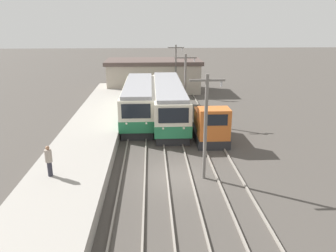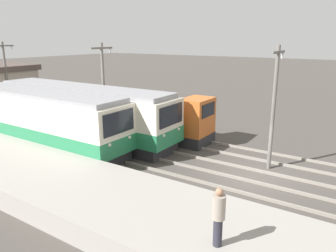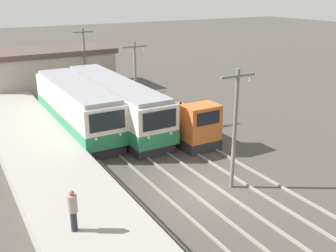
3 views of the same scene
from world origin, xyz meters
name	(u,v)px [view 3 (image 3 of 3)]	position (x,y,z in m)	size (l,w,h in m)	color
ground_plane	(201,192)	(0.00, 0.00, 0.00)	(200.00, 200.00, 0.00)	#47423D
platform_left	(84,218)	(-6.25, 0.00, 0.46)	(4.50, 54.00, 0.92)	gray
track_left	(157,204)	(-2.60, 0.00, 0.07)	(1.54, 60.00, 0.14)	gray
track_center	(204,190)	(0.20, 0.00, 0.07)	(1.54, 60.00, 0.14)	gray
track_right	(249,177)	(3.20, 0.00, 0.07)	(1.54, 60.00, 0.14)	gray
commuter_train_left	(77,109)	(-2.60, 12.34, 1.66)	(2.84, 12.50, 3.57)	#28282B
commuter_train_center	(114,105)	(0.20, 11.98, 1.66)	(2.84, 14.47, 3.56)	#28282B
shunting_locomotive	(189,126)	(3.20, 6.22, 1.21)	(2.40, 5.00, 3.00)	#28282B
catenary_mast_near	(235,125)	(1.71, -0.33, 3.48)	(2.00, 0.20, 6.33)	slate
catenary_mast_mid	(135,81)	(1.71, 11.31, 3.48)	(2.00, 0.20, 6.33)	slate
catenary_mast_far	(85,58)	(1.71, 22.95, 3.48)	(2.00, 0.20, 6.33)	slate
person_on_platform	(73,209)	(-7.05, -1.42, 1.89)	(0.38, 0.38, 1.78)	#282833
station_building	(50,69)	(-1.03, 26.00, 2.12)	(12.60, 6.30, 4.20)	#AD9E8E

